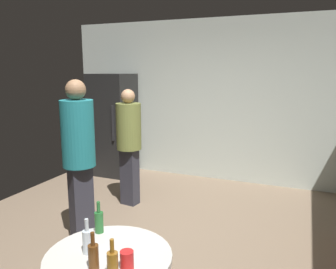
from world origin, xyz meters
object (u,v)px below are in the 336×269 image
beer_bottle_green (99,221)px  person_in_teal_shirt (79,150)px  refrigerator (113,125)px  beer_bottle_clear (87,241)px  plastic_cup_red (127,260)px  person_in_olive_shirt (129,139)px  beer_bottle_amber (113,264)px  beer_bottle_brown (93,256)px

beer_bottle_green → person_in_teal_shirt: size_ratio=0.13×
beer_bottle_green → refrigerator: bearing=120.2°
beer_bottle_clear → plastic_cup_red: bearing=-10.0°
refrigerator → beer_bottle_green: (1.89, -3.25, -0.08)m
plastic_cup_red → person_in_olive_shirt: 2.76m
refrigerator → person_in_olive_shirt: size_ratio=1.11×
beer_bottle_amber → person_in_olive_shirt: person_in_olive_shirt is taller
refrigerator → beer_bottle_amber: refrigerator is taller
beer_bottle_brown → beer_bottle_clear: bearing=135.9°
beer_bottle_clear → plastic_cup_red: (0.31, -0.06, -0.03)m
refrigerator → beer_bottle_clear: (1.98, -3.51, -0.08)m
beer_bottle_brown → plastic_cup_red: bearing=23.8°
beer_bottle_brown → beer_bottle_amber: bearing=-9.9°
beer_bottle_brown → beer_bottle_green: 0.45m
beer_bottle_amber → beer_bottle_green: (-0.37, 0.42, 0.00)m
beer_bottle_amber → refrigerator: bearing=121.6°
beer_bottle_green → beer_bottle_clear: bearing=-70.9°
beer_bottle_green → person_in_olive_shirt: person_in_olive_shirt is taller
person_in_teal_shirt → person_in_olive_shirt: 1.17m
beer_bottle_amber → person_in_teal_shirt: bearing=132.5°
beer_bottle_green → plastic_cup_red: beer_bottle_green is taller
refrigerator → beer_bottle_clear: size_ratio=7.83×
person_in_teal_shirt → refrigerator: bearing=142.3°
beer_bottle_amber → person_in_olive_shirt: bearing=117.2°
beer_bottle_clear → person_in_olive_shirt: (-1.01, 2.36, 0.12)m
beer_bottle_clear → plastic_cup_red: 0.32m
beer_bottle_green → beer_bottle_clear: size_ratio=1.00×
beer_bottle_amber → beer_bottle_clear: bearing=150.7°
beer_bottle_amber → person_in_olive_shirt: 2.83m
beer_bottle_brown → person_in_olive_shirt: person_in_olive_shirt is taller
plastic_cup_red → beer_bottle_clear: bearing=170.0°
plastic_cup_red → person_in_olive_shirt: (-1.32, 2.41, 0.15)m
person_in_teal_shirt → person_in_olive_shirt: (-0.06, 1.17, -0.10)m
beer_bottle_green → beer_bottle_brown: bearing=-60.0°
refrigerator → plastic_cup_red: (2.29, -3.57, -0.11)m
refrigerator → beer_bottle_green: 3.76m
beer_bottle_amber → beer_bottle_green: bearing=131.6°
plastic_cup_red → person_in_teal_shirt: 1.80m
beer_bottle_green → person_in_teal_shirt: 1.29m
beer_bottle_brown → beer_bottle_green: bearing=120.0°
person_in_teal_shirt → beer_bottle_green: bearing=-18.6°
beer_bottle_amber → beer_bottle_clear: size_ratio=1.00×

